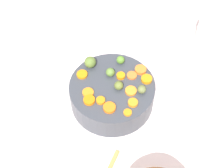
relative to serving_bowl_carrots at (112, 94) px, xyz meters
The scene contains 19 objects.
tabletop 0.09m from the serving_bowl_carrots, 63.80° to the left, with size 2.40×2.40×0.02m, color white.
serving_bowl_carrots is the anchor object (origin of this frame).
carrot_slice_0 0.10m from the serving_bowl_carrots, 160.10° to the left, with size 0.04×0.04×0.01m, color orange.
carrot_slice_1 0.12m from the serving_bowl_carrots, 51.33° to the left, with size 0.04×0.04×0.01m, color orange.
carrot_slice_2 0.10m from the serving_bowl_carrots, 96.44° to the left, with size 0.04×0.04×0.01m, color orange.
carrot_slice_3 0.13m from the serving_bowl_carrots, 93.24° to the right, with size 0.04×0.04×0.01m, color orange.
carrot_slice_4 0.13m from the serving_bowl_carrots, behind, with size 0.03×0.03×0.01m, color orange.
carrot_slice_5 0.09m from the serving_bowl_carrots, 73.24° to the right, with size 0.03×0.03×0.01m, color orange.
carrot_slice_6 0.11m from the serving_bowl_carrots, 151.54° to the right, with size 0.03×0.03×0.01m, color orange.
carrot_slice_7 0.11m from the serving_bowl_carrots, 115.29° to the left, with size 0.04×0.04×0.01m, color orange.
carrot_slice_8 0.09m from the serving_bowl_carrots, 134.90° to the left, with size 0.03×0.03×0.01m, color orange.
carrot_slice_9 0.07m from the serving_bowl_carrots, 57.46° to the right, with size 0.03×0.03×0.01m, color orange.
carrot_slice_10 0.13m from the serving_bowl_carrots, 71.36° to the right, with size 0.04×0.04×0.01m, color orange.
carrot_slice_11 0.08m from the serving_bowl_carrots, 125.83° to the right, with size 0.04×0.04×0.01m, color orange.
brussels_sprout_0 0.12m from the serving_bowl_carrots, 30.99° to the right, with size 0.03×0.03×0.03m, color #54852D.
brussels_sprout_1 0.13m from the serving_bowl_carrots, 26.16° to the left, with size 0.04×0.04×0.04m, color #56712E.
brussels_sprout_2 0.12m from the serving_bowl_carrots, 119.10° to the right, with size 0.03×0.03×0.03m, color #606C3B.
brussels_sprout_3 0.06m from the serving_bowl_carrots, 128.82° to the right, with size 0.03×0.03×0.03m, color #5E6E2E.
brussels_sprout_4 0.08m from the serving_bowl_carrots, ahead, with size 0.03×0.03×0.03m, color #5A7E34.
Camera 1 is at (-0.67, 0.11, 1.00)m, focal length 54.14 mm.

